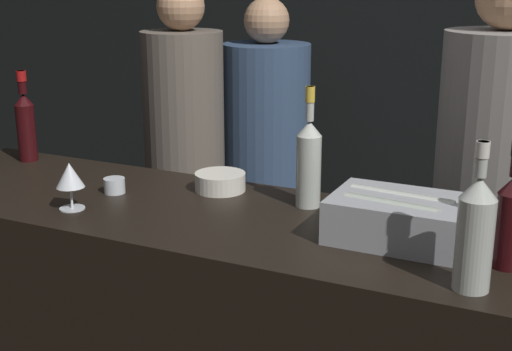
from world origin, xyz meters
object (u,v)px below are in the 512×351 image
wine_glass (70,177)px  white_wine_bottle (475,231)px  bowl_white (220,181)px  person_in_hoodie (185,155)px  ice_bin_with_bottles (402,218)px  candle_votive (114,185)px  person_blond_tee (489,208)px  red_wine_bottle_tall (26,123)px  person_grey_polo (266,157)px  rose_wine_bottle (309,160)px  red_wine_bottle_black_foil (510,218)px

wine_glass → white_wine_bottle: 1.18m
bowl_white → person_in_hoodie: bearing=128.1°
ice_bin_with_bottles → candle_votive: (-0.94, 0.01, -0.04)m
person_blond_tee → red_wine_bottle_tall: bearing=-50.3°
ice_bin_with_bottles → candle_votive: 0.94m
bowl_white → person_blond_tee: (0.79, 0.46, -0.12)m
ice_bin_with_bottles → wine_glass: wine_glass is taller
bowl_white → person_grey_polo: 1.14m
rose_wine_bottle → person_in_hoodie: size_ratio=0.21×
person_grey_polo → red_wine_bottle_tall: bearing=-72.6°
person_blond_tee → white_wine_bottle: bearing=29.5°
red_wine_bottle_black_foil → candle_votive: bearing=176.5°
white_wine_bottle → red_wine_bottle_tall: size_ratio=1.02×
person_in_hoodie → white_wine_bottle: bearing=-42.9°
wine_glass → candle_votive: wine_glass is taller
red_wine_bottle_black_foil → bowl_white: bearing=165.1°
ice_bin_with_bottles → rose_wine_bottle: size_ratio=1.04×
bowl_white → person_in_hoodie: 0.98m
wine_glass → person_grey_polo: 1.45m
person_in_hoodie → person_blond_tee: 1.42m
bowl_white → candle_votive: bowl_white is taller
ice_bin_with_bottles → red_wine_bottle_black_foil: (0.27, -0.06, 0.06)m
ice_bin_with_bottles → bowl_white: ice_bin_with_bottles is taller
rose_wine_bottle → person_grey_polo: bearing=120.6°
candle_votive → person_blond_tee: (1.08, 0.63, -0.11)m
ice_bin_with_bottles → red_wine_bottle_black_foil: bearing=-13.3°
candle_votive → person_grey_polo: size_ratio=0.04×
candle_votive → wine_glass: bearing=-95.9°
white_wine_bottle → rose_wine_bottle: rose_wine_bottle is taller
bowl_white → candle_votive: (-0.29, -0.17, -0.01)m
ice_bin_with_bottles → person_in_hoodie: size_ratio=0.22×
rose_wine_bottle → red_wine_bottle_tall: 1.15m
rose_wine_bottle → person_blond_tee: (0.47, 0.48, -0.23)m
candle_votive → person_grey_polo: bearing=91.6°
ice_bin_with_bottles → bowl_white: 0.67m
red_wine_bottle_black_foil → ice_bin_with_bottles: bearing=166.7°
red_wine_bottle_tall → white_wine_bottle: bearing=-14.1°
red_wine_bottle_black_foil → person_blond_tee: (-0.13, 0.71, -0.21)m
ice_bin_with_bottles → person_grey_polo: 1.60m
white_wine_bottle → red_wine_bottle_black_foil: bearing=70.9°
ice_bin_with_bottles → person_in_hoodie: 1.57m
candle_votive → red_wine_bottle_black_foil: size_ratio=0.21×
person_grey_polo → wine_glass: bearing=-46.5°
person_in_hoodie → red_wine_bottle_tall: bearing=-111.4°
ice_bin_with_bottles → person_in_hoodie: person_in_hoodie is taller
bowl_white → person_blond_tee: person_blond_tee is taller
bowl_white → candle_votive: bearing=-149.9°
white_wine_bottle → ice_bin_with_bottles: bearing=133.7°
wine_glass → rose_wine_bottle: size_ratio=0.39×
wine_glass → person_in_hoodie: size_ratio=0.08×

